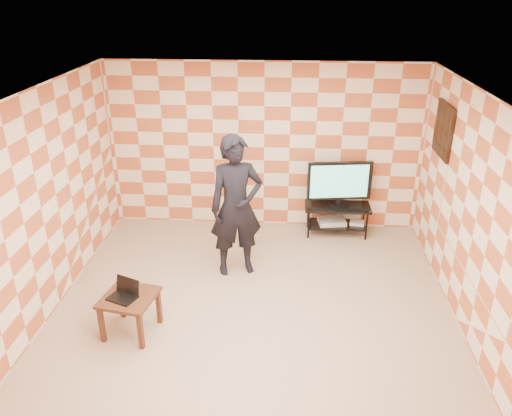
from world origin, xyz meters
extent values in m
plane|color=tan|center=(0.00, 0.00, 0.00)|extent=(5.00, 5.00, 0.00)
cube|color=beige|center=(0.00, 2.50, 1.35)|extent=(5.00, 0.02, 2.70)
cube|color=beige|center=(0.00, -2.50, 1.35)|extent=(5.00, 0.02, 2.70)
cube|color=beige|center=(-2.50, 0.00, 1.35)|extent=(0.02, 5.00, 2.70)
cube|color=beige|center=(2.50, 0.00, 1.35)|extent=(0.02, 5.00, 2.70)
cube|color=white|center=(0.00, 0.00, 2.70)|extent=(5.00, 5.00, 0.02)
cube|color=black|center=(2.47, 1.55, 1.95)|extent=(0.04, 0.72, 0.72)
cube|color=black|center=(2.47, 1.55, 1.95)|extent=(0.04, 0.03, 0.68)
cube|color=black|center=(2.47, 1.55, 1.95)|extent=(0.04, 0.68, 0.03)
cube|color=black|center=(1.20, 2.19, 0.48)|extent=(1.04, 0.47, 0.04)
cube|color=black|center=(1.20, 2.19, 0.16)|extent=(0.94, 0.42, 0.03)
cylinder|color=black|center=(0.75, 2.00, 0.25)|extent=(0.03, 0.03, 0.50)
cylinder|color=black|center=(0.75, 2.38, 0.25)|extent=(0.03, 0.03, 0.50)
cylinder|color=black|center=(1.66, 2.00, 0.25)|extent=(0.03, 0.03, 0.50)
cylinder|color=black|center=(1.66, 2.38, 0.25)|extent=(0.03, 0.03, 0.50)
cube|color=black|center=(1.20, 2.19, 0.52)|extent=(0.32, 0.23, 0.03)
cube|color=black|center=(1.20, 2.19, 0.57)|extent=(0.08, 0.06, 0.09)
cube|color=black|center=(1.20, 2.19, 0.93)|extent=(1.02, 0.20, 0.62)
cube|color=#51BEA6|center=(1.20, 2.16, 0.93)|extent=(0.90, 0.13, 0.53)
cube|color=#BCBCBF|center=(1.13, 2.21, 0.21)|extent=(0.47, 0.36, 0.07)
cube|color=silver|center=(1.53, 2.20, 0.20)|extent=(0.25, 0.20, 0.05)
cube|color=#381E10|center=(-1.39, -0.50, 0.48)|extent=(0.67, 0.67, 0.04)
cube|color=#381E10|center=(-1.67, -0.69, 0.23)|extent=(0.06, 0.06, 0.46)
cube|color=#381E10|center=(-1.58, -0.22, 0.23)|extent=(0.06, 0.06, 0.46)
cube|color=#381E10|center=(-1.20, -0.78, 0.23)|extent=(0.06, 0.06, 0.46)
cube|color=#381E10|center=(-1.11, -0.30, 0.23)|extent=(0.06, 0.06, 0.46)
cube|color=black|center=(-1.44, -0.55, 0.51)|extent=(0.37, 0.32, 0.02)
cube|color=black|center=(-1.40, -0.45, 0.61)|extent=(0.31, 0.17, 0.20)
imported|color=black|center=(-0.29, 0.96, 1.00)|extent=(0.84, 0.67, 1.99)
camera|label=1|loc=(0.39, -5.15, 3.80)|focal=35.00mm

